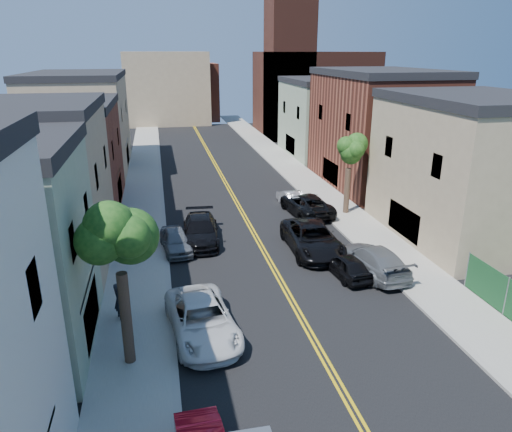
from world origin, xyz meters
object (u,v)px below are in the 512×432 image
white_pickup (202,319)px  black_suv_lane (312,238)px  pedestrian_left (119,301)px  grey_car_left (176,241)px  grey_car_right (374,260)px  black_car_right (346,265)px  black_car_left (201,230)px  silver_car_right (291,198)px  dark_car_right_far (306,204)px

white_pickup → black_suv_lane: (7.79, 8.06, 0.08)m
pedestrian_left → grey_car_left: bearing=-45.5°
grey_car_right → black_car_right: size_ratio=1.42×
white_pickup → black_car_right: bearing=20.3°
grey_car_left → black_car_left: bearing=29.2°
grey_car_right → black_suv_lane: 4.40m
white_pickup → black_car_left: black_car_left is taller
black_car_right → pedestrian_left: pedestrian_left is taller
white_pickup → black_car_right: white_pickup is taller
grey_car_left → black_suv_lane: bearing=-18.9°
black_car_left → black_car_right: size_ratio=1.46×
black_car_left → grey_car_right: (9.30, -6.70, -0.02)m
black_car_left → grey_car_left: bearing=-139.8°
grey_car_left → silver_car_right: 12.28m
black_suv_lane → pedestrian_left: size_ratio=3.54×
grey_car_left → black_car_left: 2.10m
silver_car_right → black_suv_lane: black_suv_lane is taller
dark_car_right_far → black_suv_lane: 7.33m
dark_car_right_far → black_suv_lane: size_ratio=0.93×
black_car_right → white_pickup: bearing=19.8°
black_car_right → silver_car_right: bearing=-98.8°
black_car_left → black_suv_lane: (6.80, -3.07, 0.06)m
silver_car_right → black_suv_lane: 9.40m
black_car_left → grey_car_right: 11.46m
black_car_left → black_car_right: 10.21m
black_car_left → dark_car_right_far: black_car_left is taller
black_car_left → pedestrian_left: 10.23m
white_pickup → black_suv_lane: 11.21m
pedestrian_left → silver_car_right: bearing=-64.4°
grey_car_left → silver_car_right: size_ratio=1.03×
white_pickup → grey_car_left: 9.93m
grey_car_left → dark_car_right_far: (10.34, 5.25, 0.11)m
black_car_left → black_suv_lane: size_ratio=0.89×
black_car_right → pedestrian_left: 12.51m
white_pickup → silver_car_right: white_pickup is taller
black_car_left → white_pickup: bearing=-90.7°
black_car_left → silver_car_right: bearing=42.1°
black_suv_lane → pedestrian_left: 12.97m
white_pickup → dark_car_right_far: size_ratio=0.99×
black_suv_lane → black_car_left: bearing=156.8°
black_car_right → dark_car_right_far: 10.89m
black_car_left → grey_car_right: black_car_left is taller
black_car_right → pedestrian_left: bearing=3.6°
pedestrian_left → grey_car_right: bearing=-105.0°
dark_car_right_far → grey_car_right: bearing=88.0°
grey_car_right → dark_car_right_far: bearing=-92.4°
grey_car_left → white_pickup: bearing=-92.5°
silver_car_right → black_suv_lane: (-1.25, -9.31, 0.22)m
black_suv_lane → pedestrian_left: (-11.49, -6.01, 0.16)m
grey_car_right → silver_car_right: grey_car_right is taller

